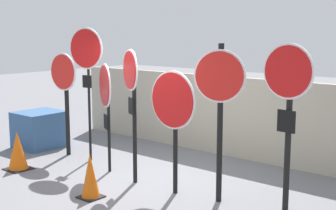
{
  "coord_description": "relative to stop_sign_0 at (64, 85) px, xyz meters",
  "views": [
    {
      "loc": [
        5.38,
        -5.74,
        2.6
      ],
      "look_at": [
        0.57,
        0.0,
        1.4
      ],
      "focal_mm": 50.0,
      "sensor_mm": 36.0,
      "label": 1
    }
  ],
  "objects": [
    {
      "name": "ground_plane",
      "position": [
        2.41,
        -0.22,
        -1.49
      ],
      "size": [
        40.0,
        40.0,
        0.0
      ],
      "primitive_type": "plane",
      "color": "slate"
    },
    {
      "name": "stop_sign_3",
      "position": [
        2.34,
        -0.41,
        0.16
      ],
      "size": [
        0.63,
        0.34,
        2.3
      ],
      "rotation": [
        0.0,
        0.0,
        -0.48
      ],
      "color": "black",
      "rests_on": "ground"
    },
    {
      "name": "fence_back",
      "position": [
        2.41,
        2.16,
        -0.65
      ],
      "size": [
        8.02,
        0.12,
        1.66
      ],
      "color": "#A89E89",
      "rests_on": "ground"
    },
    {
      "name": "stop_sign_5",
      "position": [
        3.98,
        -0.23,
        0.16
      ],
      "size": [
        0.75,
        0.28,
        2.42
      ],
      "rotation": [
        0.0,
        0.0,
        0.32
      ],
      "color": "black",
      "rests_on": "ground"
    },
    {
      "name": "stop_sign_6",
      "position": [
        4.96,
        -0.02,
        0.21
      ],
      "size": [
        0.77,
        0.17,
        2.43
      ],
      "rotation": [
        0.0,
        0.0,
        -0.08
      ],
      "color": "black",
      "rests_on": "ground"
    },
    {
      "name": "stop_sign_1",
      "position": [
        0.7,
        0.01,
        0.57
      ],
      "size": [
        0.8,
        0.16,
        2.66
      ],
      "rotation": [
        0.0,
        0.0,
        0.16
      ],
      "color": "black",
      "rests_on": "ground"
    },
    {
      "name": "stop_sign_4",
      "position": [
        3.21,
        -0.39,
        -0.08
      ],
      "size": [
        0.92,
        0.16,
        1.99
      ],
      "rotation": [
        0.0,
        0.0,
        -0.07
      ],
      "color": "black",
      "rests_on": "ground"
    },
    {
      "name": "traffic_cone_1",
      "position": [
        0.13,
        -1.24,
        -1.13
      ],
      "size": [
        0.44,
        0.44,
        0.73
      ],
      "color": "black",
      "rests_on": "ground"
    },
    {
      "name": "traffic_cone_0",
      "position": [
        2.34,
        -1.35,
        -1.13
      ],
      "size": [
        0.35,
        0.35,
        0.72
      ],
      "color": "black",
      "rests_on": "ground"
    },
    {
      "name": "storage_crate",
      "position": [
        -1.04,
        0.07,
        -1.08
      ],
      "size": [
        0.9,
        0.97,
        0.8
      ],
      "color": "#335684",
      "rests_on": "ground"
    },
    {
      "name": "stop_sign_2",
      "position": [
        1.52,
        -0.26,
        -0.01
      ],
      "size": [
        0.7,
        0.41,
        2.01
      ],
      "rotation": [
        0.0,
        0.0,
        -0.51
      ],
      "color": "black",
      "rests_on": "ground"
    },
    {
      "name": "stop_sign_0",
      "position": [
        0.0,
        0.0,
        0.0
      ],
      "size": [
        0.77,
        0.15,
        2.14
      ],
      "rotation": [
        0.0,
        0.0,
        0.02
      ],
      "color": "black",
      "rests_on": "ground"
    }
  ]
}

